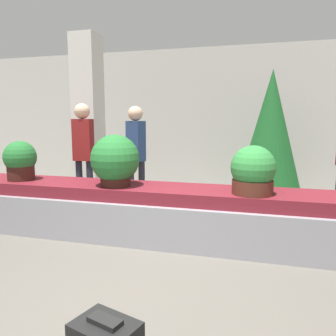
{
  "coord_description": "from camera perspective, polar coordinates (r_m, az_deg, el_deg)",
  "views": [
    {
      "loc": [
        1.09,
        -2.31,
        1.55
      ],
      "look_at": [
        0.0,
        1.7,
        0.94
      ],
      "focal_mm": 35.0,
      "sensor_mm": 36.0,
      "label": 1
    }
  ],
  "objects": [
    {
      "name": "carousel",
      "position": [
        4.33,
        0.0,
        -8.03
      ],
      "size": [
        6.7,
        0.91,
        0.69
      ],
      "color": "gray",
      "rests_on": "ground_plane"
    },
    {
      "name": "traveler_0",
      "position": [
        5.69,
        -14.52,
        3.63
      ],
      "size": [
        0.33,
        0.26,
        1.83
      ],
      "rotation": [
        0.0,
        0.0,
        -3.09
      ],
      "color": "#282833",
      "rests_on": "ground_plane"
    },
    {
      "name": "pillar",
      "position": [
        6.77,
        -13.69,
        8.48
      ],
      "size": [
        0.49,
        0.49,
        3.2
      ],
      "color": "silver",
      "rests_on": "ground_plane"
    },
    {
      "name": "potted_plant_1",
      "position": [
        5.17,
        -24.34,
        1.18
      ],
      "size": [
        0.46,
        0.46,
        0.57
      ],
      "color": "#381914",
      "rests_on": "carousel"
    },
    {
      "name": "back_wall",
      "position": [
        7.77,
        7.25,
        8.59
      ],
      "size": [
        18.0,
        0.06,
        3.2
      ],
      "color": "beige",
      "rests_on": "ground_plane"
    },
    {
      "name": "potted_plant_0",
      "position": [
        3.93,
        14.57,
        -0.63
      ],
      "size": [
        0.52,
        0.52,
        0.57
      ],
      "color": "#4C2319",
      "rests_on": "carousel"
    },
    {
      "name": "decorated_tree",
      "position": [
        6.33,
        17.43,
        5.86
      ],
      "size": [
        1.2,
        1.2,
        2.47
      ],
      "color": "#4C331E",
      "rests_on": "ground_plane"
    },
    {
      "name": "ground_plane",
      "position": [
        2.99,
        -9.34,
        -23.05
      ],
      "size": [
        18.0,
        18.0,
        0.0
      ],
      "primitive_type": "plane",
      "color": "#59544C"
    },
    {
      "name": "potted_plant_2",
      "position": [
        4.33,
        -9.2,
        1.23
      ],
      "size": [
        0.64,
        0.64,
        0.68
      ],
      "color": "#381914",
      "rests_on": "carousel"
    },
    {
      "name": "traveler_1",
      "position": [
        5.64,
        -5.62,
        3.53
      ],
      "size": [
        0.37,
        0.31,
        1.79
      ],
      "rotation": [
        0.0,
        0.0,
        2.65
      ],
      "color": "#282833",
      "rests_on": "ground_plane"
    }
  ]
}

